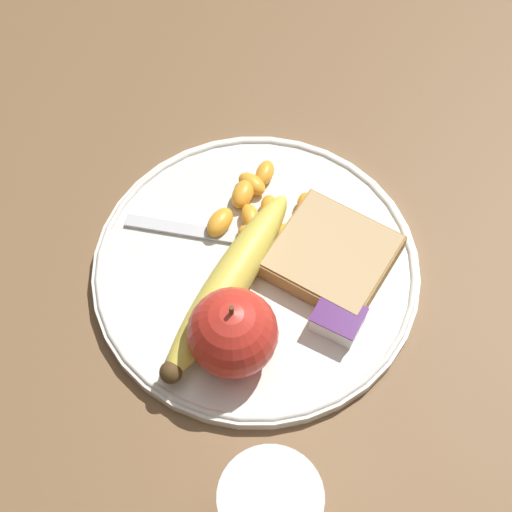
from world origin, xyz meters
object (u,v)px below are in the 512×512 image
(apple, at_px, (233,333))
(bread_slice, at_px, (332,256))
(fork, at_px, (251,240))
(jam_packet, at_px, (338,319))
(plate, at_px, (256,269))
(banana, at_px, (228,284))

(apple, distance_m, bread_slice, 0.12)
(fork, relative_size, jam_packet, 4.72)
(plate, xyz_separation_m, fork, (0.02, -0.02, 0.01))
(banana, bearing_deg, fork, -81.99)
(banana, bearing_deg, plate, -104.52)
(plate, height_order, apple, apple)
(apple, xyz_separation_m, fork, (0.04, -0.10, -0.03))
(plate, distance_m, banana, 0.04)
(banana, xyz_separation_m, bread_slice, (-0.07, -0.07, -0.01))
(bread_slice, bearing_deg, fork, 11.38)
(plate, distance_m, fork, 0.03)
(plate, bearing_deg, jam_packet, 168.94)
(apple, height_order, banana, apple)
(bread_slice, xyz_separation_m, jam_packet, (-0.03, 0.05, -0.00))
(apple, bearing_deg, plate, -74.93)
(apple, relative_size, bread_slice, 0.81)
(plate, height_order, bread_slice, bread_slice)
(jam_packet, bearing_deg, bread_slice, -59.84)
(banana, distance_m, jam_packet, 0.10)
(bread_slice, bearing_deg, jam_packet, 120.16)
(plate, relative_size, bread_slice, 2.82)
(apple, height_order, bread_slice, apple)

